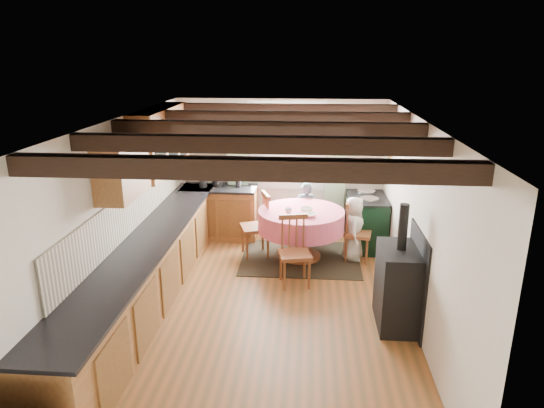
# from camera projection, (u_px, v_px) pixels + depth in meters

# --- Properties ---
(floor) EXTENTS (3.60, 5.50, 0.00)m
(floor) POSITION_uv_depth(u_px,v_px,m) (267.00, 307.00, 6.20)
(floor) COLOR #9E592A
(floor) RESTS_ON ground
(ceiling) EXTENTS (3.60, 5.50, 0.00)m
(ceiling) POSITION_uv_depth(u_px,v_px,m) (266.00, 121.00, 5.48)
(ceiling) COLOR white
(ceiling) RESTS_ON ground
(wall_back) EXTENTS (3.60, 0.00, 2.40)m
(wall_back) POSITION_uv_depth(u_px,v_px,m) (281.00, 168.00, 8.45)
(wall_back) COLOR silver
(wall_back) RESTS_ON ground
(wall_front) EXTENTS (3.60, 0.00, 2.40)m
(wall_front) POSITION_uv_depth(u_px,v_px,m) (230.00, 355.00, 3.22)
(wall_front) COLOR silver
(wall_front) RESTS_ON ground
(wall_left) EXTENTS (0.00, 5.50, 2.40)m
(wall_left) POSITION_uv_depth(u_px,v_px,m) (123.00, 216.00, 5.97)
(wall_left) COLOR silver
(wall_left) RESTS_ON ground
(wall_right) EXTENTS (0.00, 5.50, 2.40)m
(wall_right) POSITION_uv_depth(u_px,v_px,m) (418.00, 224.00, 5.70)
(wall_right) COLOR silver
(wall_right) RESTS_ON ground
(beam_a) EXTENTS (3.60, 0.16, 0.16)m
(beam_a) POSITION_uv_depth(u_px,v_px,m) (243.00, 169.00, 3.60)
(beam_a) COLOR black
(beam_a) RESTS_ON ceiling
(beam_b) EXTENTS (3.60, 0.16, 0.16)m
(beam_b) POSITION_uv_depth(u_px,v_px,m) (257.00, 144.00, 4.55)
(beam_b) COLOR black
(beam_b) RESTS_ON ceiling
(beam_c) EXTENTS (3.60, 0.16, 0.16)m
(beam_c) POSITION_uv_depth(u_px,v_px,m) (266.00, 129.00, 5.50)
(beam_c) COLOR black
(beam_c) RESTS_ON ceiling
(beam_d) EXTENTS (3.60, 0.16, 0.16)m
(beam_d) POSITION_uv_depth(u_px,v_px,m) (273.00, 117.00, 6.45)
(beam_d) COLOR black
(beam_d) RESTS_ON ceiling
(beam_e) EXTENTS (3.60, 0.16, 0.16)m
(beam_e) POSITION_uv_depth(u_px,v_px,m) (278.00, 109.00, 7.40)
(beam_e) COLOR black
(beam_e) RESTS_ON ceiling
(splash_left) EXTENTS (0.02, 4.50, 0.55)m
(splash_left) POSITION_uv_depth(u_px,v_px,m) (133.00, 209.00, 6.26)
(splash_left) COLOR beige
(splash_left) RESTS_ON wall_left
(splash_back) EXTENTS (1.40, 0.02, 0.55)m
(splash_back) POSITION_uv_depth(u_px,v_px,m) (224.00, 167.00, 8.51)
(splash_back) COLOR beige
(splash_back) RESTS_ON wall_back
(base_cabinet_left) EXTENTS (0.60, 5.30, 0.88)m
(base_cabinet_left) POSITION_uv_depth(u_px,v_px,m) (151.00, 272.00, 6.18)
(base_cabinet_left) COLOR #A26D38
(base_cabinet_left) RESTS_ON floor
(base_cabinet_back) EXTENTS (1.30, 0.60, 0.88)m
(base_cabinet_back) POSITION_uv_depth(u_px,v_px,m) (220.00, 213.00, 8.47)
(base_cabinet_back) COLOR #A26D38
(base_cabinet_back) RESTS_ON floor
(worktop_left) EXTENTS (0.64, 5.30, 0.04)m
(worktop_left) POSITION_uv_depth(u_px,v_px,m) (150.00, 239.00, 6.04)
(worktop_left) COLOR black
(worktop_left) RESTS_ON base_cabinet_left
(worktop_back) EXTENTS (1.30, 0.64, 0.04)m
(worktop_back) POSITION_uv_depth(u_px,v_px,m) (219.00, 188.00, 8.32)
(worktop_back) COLOR black
(worktop_back) RESTS_ON base_cabinet_back
(wall_cabinet_glass) EXTENTS (0.34, 1.80, 0.90)m
(wall_cabinet_glass) POSITION_uv_depth(u_px,v_px,m) (161.00, 140.00, 6.87)
(wall_cabinet_glass) COLOR #A26D38
(wall_cabinet_glass) RESTS_ON wall_left
(wall_cabinet_solid) EXTENTS (0.34, 0.90, 0.70)m
(wall_cabinet_solid) POSITION_uv_depth(u_px,v_px,m) (122.00, 167.00, 5.46)
(wall_cabinet_solid) COLOR #A26D38
(wall_cabinet_solid) RESTS_ON wall_left
(window_frame) EXTENTS (1.34, 0.03, 1.54)m
(window_frame) POSITION_uv_depth(u_px,v_px,m) (287.00, 146.00, 8.31)
(window_frame) COLOR white
(window_frame) RESTS_ON wall_back
(window_pane) EXTENTS (1.20, 0.01, 1.40)m
(window_pane) POSITION_uv_depth(u_px,v_px,m) (287.00, 146.00, 8.31)
(window_pane) COLOR white
(window_pane) RESTS_ON wall_back
(curtain_left) EXTENTS (0.35, 0.10, 2.10)m
(curtain_left) POSITION_uv_depth(u_px,v_px,m) (238.00, 174.00, 8.44)
(curtain_left) COLOR #B1DFA4
(curtain_left) RESTS_ON wall_back
(curtain_right) EXTENTS (0.35, 0.10, 2.10)m
(curtain_right) POSITION_uv_depth(u_px,v_px,m) (335.00, 176.00, 8.31)
(curtain_right) COLOR #B1DFA4
(curtain_right) RESTS_ON wall_back
(curtain_rod) EXTENTS (2.00, 0.03, 0.03)m
(curtain_rod) POSITION_uv_depth(u_px,v_px,m) (287.00, 111.00, 8.05)
(curtain_rod) COLOR black
(curtain_rod) RESTS_ON wall_back
(wall_picture) EXTENTS (0.04, 0.50, 0.60)m
(wall_picture) POSITION_uv_depth(u_px,v_px,m) (389.00, 146.00, 7.74)
(wall_picture) COLOR gold
(wall_picture) RESTS_ON wall_right
(wall_plate) EXTENTS (0.30, 0.02, 0.30)m
(wall_plate) POSITION_uv_depth(u_px,v_px,m) (342.00, 141.00, 8.19)
(wall_plate) COLOR silver
(wall_plate) RESTS_ON wall_back
(rug) EXTENTS (1.86, 1.44, 0.01)m
(rug) POSITION_uv_depth(u_px,v_px,m) (300.00, 258.00, 7.67)
(rug) COLOR black
(rug) RESTS_ON floor
(dining_table) EXTENTS (1.34, 1.34, 0.81)m
(dining_table) POSITION_uv_depth(u_px,v_px,m) (301.00, 235.00, 7.55)
(dining_table) COLOR #CA4354
(dining_table) RESTS_ON floor
(chair_near) EXTENTS (0.51, 0.53, 1.00)m
(chair_near) POSITION_uv_depth(u_px,v_px,m) (295.00, 252.00, 6.67)
(chair_near) COLOR brown
(chair_near) RESTS_ON floor
(chair_left) EXTENTS (0.58, 0.57, 1.04)m
(chair_left) POSITION_uv_depth(u_px,v_px,m) (255.00, 225.00, 7.65)
(chair_left) COLOR brown
(chair_left) RESTS_ON floor
(chair_right) EXTENTS (0.50, 0.49, 0.97)m
(chair_right) POSITION_uv_depth(u_px,v_px,m) (358.00, 231.00, 7.49)
(chair_right) COLOR brown
(chair_right) RESTS_ON floor
(aga_range) EXTENTS (0.63, 0.97, 0.89)m
(aga_range) POSITION_uv_depth(u_px,v_px,m) (366.00, 221.00, 8.03)
(aga_range) COLOR black
(aga_range) RESTS_ON floor
(cast_iron_stove) EXTENTS (0.46, 0.76, 1.52)m
(cast_iron_stove) POSITION_uv_depth(u_px,v_px,m) (400.00, 266.00, 5.61)
(cast_iron_stove) COLOR black
(cast_iron_stove) RESTS_ON floor
(child_far) EXTENTS (0.42, 0.31, 1.07)m
(child_far) POSITION_uv_depth(u_px,v_px,m) (306.00, 212.00, 8.21)
(child_far) COLOR #3D4F56
(child_far) RESTS_ON floor
(child_right) EXTENTS (0.36, 0.52, 1.03)m
(child_right) POSITION_uv_depth(u_px,v_px,m) (353.00, 229.00, 7.51)
(child_right) COLOR beige
(child_right) RESTS_ON floor
(bowl_a) EXTENTS (0.28, 0.28, 0.05)m
(bowl_a) POSITION_uv_depth(u_px,v_px,m) (309.00, 215.00, 7.15)
(bowl_a) COLOR silver
(bowl_a) RESTS_ON dining_table
(bowl_b) EXTENTS (0.21, 0.21, 0.06)m
(bowl_b) POSITION_uv_depth(u_px,v_px,m) (306.00, 210.00, 7.37)
(bowl_b) COLOR silver
(bowl_b) RESTS_ON dining_table
(cup) EXTENTS (0.11, 0.11, 0.10)m
(cup) POSITION_uv_depth(u_px,v_px,m) (288.00, 212.00, 7.21)
(cup) COLOR silver
(cup) RESTS_ON dining_table
(canister_tall) EXTENTS (0.14, 0.14, 0.23)m
(canister_tall) POSITION_uv_depth(u_px,v_px,m) (203.00, 181.00, 8.27)
(canister_tall) COLOR #262628
(canister_tall) RESTS_ON worktop_back
(canister_wide) EXTENTS (0.19, 0.19, 0.21)m
(canister_wide) POSITION_uv_depth(u_px,v_px,m) (218.00, 180.00, 8.33)
(canister_wide) COLOR #262628
(canister_wide) RESTS_ON worktop_back
(canister_slim) EXTENTS (0.10, 0.10, 0.28)m
(canister_slim) POSITION_uv_depth(u_px,v_px,m) (238.00, 179.00, 8.27)
(canister_slim) COLOR #262628
(canister_slim) RESTS_ON worktop_back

